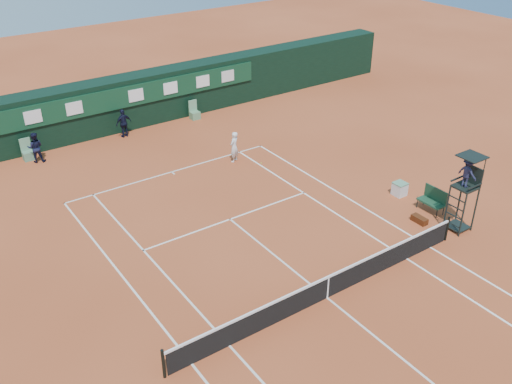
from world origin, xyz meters
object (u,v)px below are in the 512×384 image
at_px(cooler, 400,189).
at_px(player, 234,147).
at_px(tennis_net, 328,286).
at_px(umpire_chair, 467,178).
at_px(player_bench, 433,199).

xyz_separation_m(cooler, player, (-4.39, 7.42, 0.50)).
xyz_separation_m(tennis_net, umpire_chair, (7.48, 0.26, 1.95)).
bearing_deg(cooler, umpire_chair, -93.17).
bearing_deg(player_bench, tennis_net, -166.32).
bearing_deg(tennis_net, player_bench, 13.68).
relative_size(player_bench, cooler, 1.86).
height_order(cooler, player, player).
height_order(tennis_net, player, player).
bearing_deg(umpire_chair, player, 111.15).
bearing_deg(player_bench, player, 116.11).
bearing_deg(tennis_net, cooler, 25.76).
relative_size(umpire_chair, cooler, 5.30).
distance_m(tennis_net, umpire_chair, 7.73).
distance_m(umpire_chair, player, 11.75).
xyz_separation_m(player_bench, player, (-4.52, 9.22, 0.23)).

